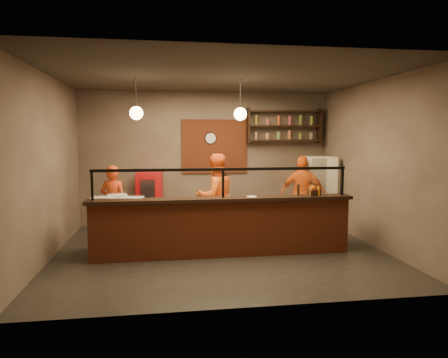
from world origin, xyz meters
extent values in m
plane|color=black|center=(0.00, 0.00, 0.00)|extent=(6.00, 6.00, 0.00)
plane|color=#342E28|center=(0.00, 0.00, 3.20)|extent=(6.00, 6.00, 0.00)
plane|color=#6F5F51|center=(0.00, 2.50, 1.60)|extent=(6.00, 0.00, 6.00)
plane|color=#6F5F51|center=(-3.00, 0.00, 1.60)|extent=(0.00, 5.00, 5.00)
plane|color=#6F5F51|center=(3.00, 0.00, 1.60)|extent=(0.00, 5.00, 5.00)
plane|color=#6F5F51|center=(0.00, -2.50, 1.60)|extent=(6.00, 0.00, 6.00)
cube|color=brown|center=(0.20, 2.47, 1.90)|extent=(1.60, 0.04, 1.30)
cube|color=brown|center=(0.00, -0.30, 0.50)|extent=(4.60, 0.25, 1.00)
cube|color=black|center=(0.00, -0.30, 1.03)|extent=(4.70, 0.37, 0.06)
cube|color=gray|center=(0.00, 0.20, 0.42)|extent=(4.60, 0.75, 0.85)
cube|color=white|center=(0.00, 0.20, 0.88)|extent=(4.60, 0.75, 0.05)
cube|color=white|center=(0.00, -0.30, 1.31)|extent=(4.40, 0.02, 0.50)
cube|color=black|center=(0.00, -0.30, 1.56)|extent=(4.50, 0.05, 0.05)
cube|color=black|center=(-2.22, -0.30, 1.31)|extent=(0.04, 0.04, 0.50)
cube|color=black|center=(0.00, -0.30, 1.31)|extent=(0.04, 0.04, 0.50)
cube|color=black|center=(2.22, -0.30, 1.31)|extent=(0.04, 0.04, 0.50)
cube|color=black|center=(1.90, 2.32, 2.05)|extent=(1.80, 0.28, 0.04)
cube|color=black|center=(1.90, 2.32, 2.40)|extent=(1.80, 0.28, 0.04)
cube|color=black|center=(1.90, 2.32, 2.75)|extent=(1.80, 0.28, 0.04)
cube|color=black|center=(1.00, 2.32, 2.40)|extent=(0.04, 0.28, 0.85)
cube|color=black|center=(2.80, 2.32, 2.40)|extent=(0.04, 0.28, 0.85)
cylinder|color=black|center=(0.10, 2.46, 2.10)|extent=(0.30, 0.04, 0.30)
cylinder|color=black|center=(-1.50, 0.20, 2.90)|extent=(0.01, 0.01, 0.60)
sphere|color=#FFD38C|center=(-1.50, 0.20, 2.55)|extent=(0.24, 0.24, 0.24)
cylinder|color=black|center=(0.40, 0.20, 2.90)|extent=(0.01, 0.01, 0.60)
sphere|color=#FFD38C|center=(0.40, 0.20, 2.55)|extent=(0.24, 0.24, 0.24)
imported|color=red|center=(-2.05, 1.09, 0.78)|extent=(0.66, 0.55, 1.56)
imported|color=#E55615|center=(0.03, 0.99, 0.89)|extent=(1.05, 0.94, 1.78)
imported|color=orange|center=(2.05, 1.33, 0.85)|extent=(1.08, 0.75, 1.71)
cube|color=beige|center=(2.60, 1.68, 0.84)|extent=(0.84, 0.81, 1.67)
cube|color=#B40C11|center=(-1.36, 2.15, 0.66)|extent=(0.62, 0.58, 1.32)
cylinder|color=beige|center=(0.79, 0.07, 0.91)|extent=(0.63, 0.63, 0.01)
cube|color=white|center=(-2.15, 0.07, 0.98)|extent=(0.33, 0.27, 0.16)
cube|color=white|center=(-1.89, 0.29, 0.98)|extent=(0.39, 0.34, 0.17)
cube|color=silver|center=(-1.57, -0.07, 0.98)|extent=(0.38, 0.32, 0.17)
cylinder|color=yellow|center=(-1.57, 0.12, 0.93)|extent=(0.32, 0.06, 0.05)
cube|color=black|center=(1.68, -0.31, 1.11)|extent=(0.21, 0.17, 0.11)
cylinder|color=black|center=(1.40, -0.24, 1.16)|extent=(0.05, 0.05, 0.20)
cylinder|color=silver|center=(0.52, -0.32, 1.07)|extent=(0.21, 0.21, 0.01)
camera|label=1|loc=(-1.01, -7.19, 2.11)|focal=32.00mm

